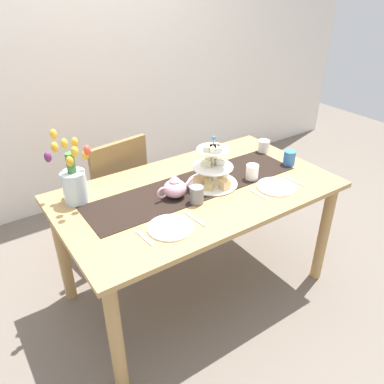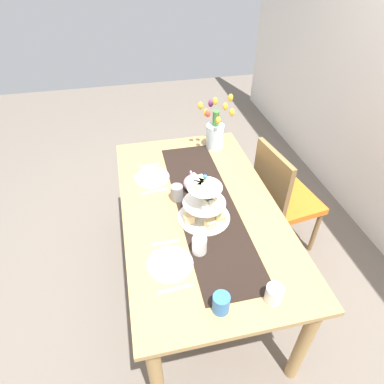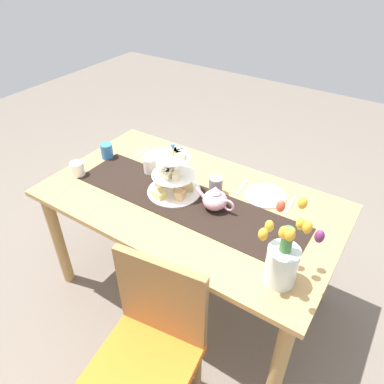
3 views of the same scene
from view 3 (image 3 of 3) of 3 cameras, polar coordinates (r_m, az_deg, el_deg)
name	(u,v)px [view 3 (image 3 of 3)]	position (r m, az deg, el deg)	size (l,w,h in m)	color
ground_plane	(190,288)	(2.54, -0.31, -14.68)	(8.00, 8.00, 0.00)	#6B6056
dining_table	(190,213)	(2.07, -0.36, -3.32)	(1.62, 0.92, 0.76)	tan
chair_left	(150,345)	(1.72, -6.53, -22.58)	(0.48, 0.48, 0.91)	olive
table_runner	(186,201)	(1.98, -0.98, -1.47)	(1.32, 0.34, 0.00)	black
tiered_cake_stand	(174,178)	(1.99, -2.88, 2.26)	(0.30, 0.30, 0.30)	beige
teapot	(215,199)	(1.90, 3.62, -1.16)	(0.24, 0.13, 0.14)	#E5A8BC
tulip_vase	(283,258)	(1.53, 14.02, -9.97)	(0.23, 0.26, 0.39)	silver
cream_jug	(77,169)	(2.27, -17.44, 3.46)	(0.08, 0.08, 0.09)	white
dinner_plate_left	(265,196)	(2.05, 11.37, -0.55)	(0.23, 0.23, 0.01)	white
fork_left	(290,205)	(2.02, 15.09, -1.95)	(0.02, 0.15, 0.01)	silver
knife_left	(242,187)	(2.10, 7.77, 0.72)	(0.01, 0.17, 0.01)	silver
dinner_plate_right	(160,158)	(2.35, -5.01, 5.35)	(0.23, 0.23, 0.01)	white
fork_right	(179,165)	(2.28, -2.11, 4.28)	(0.02, 0.15, 0.01)	silver
knife_right	(142,152)	(2.44, -7.73, 6.25)	(0.01, 0.17, 0.01)	silver
mug_grey	(216,185)	(2.01, 3.72, 1.04)	(0.08, 0.08, 0.10)	slate
mug_white_text	(150,166)	(2.20, -6.59, 4.11)	(0.08, 0.08, 0.10)	white
mug_orange	(107,151)	(2.40, -13.14, 6.25)	(0.08, 0.08, 0.10)	#3370B7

